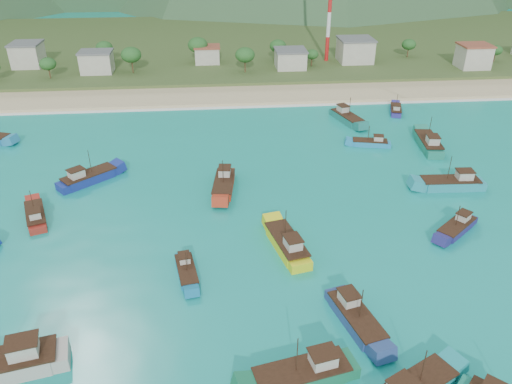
{
  "coord_description": "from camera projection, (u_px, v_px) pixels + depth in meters",
  "views": [
    {
      "loc": [
        0.52,
        -55.87,
        44.51
      ],
      "look_at": [
        7.11,
        18.0,
        3.0
      ],
      "focal_mm": 35.0,
      "sensor_mm": 36.0,
      "label": 1
    }
  ],
  "objects": [
    {
      "name": "ground",
      "position": [
        217.0,
        275.0,
        70.26
      ],
      "size": [
        600.0,
        600.0,
        0.0
      ],
      "primitive_type": "plane",
      "color": "#0C8D86",
      "rests_on": "ground"
    },
    {
      "name": "beach",
      "position": [
        211.0,
        96.0,
        138.92
      ],
      "size": [
        400.0,
        18.0,
        1.2
      ],
      "primitive_type": "cube",
      "color": "beige",
      "rests_on": "ground"
    },
    {
      "name": "land",
      "position": [
        210.0,
        46.0,
        191.94
      ],
      "size": [
        400.0,
        110.0,
        2.4
      ],
      "primitive_type": "cube",
      "color": "#385123",
      "rests_on": "ground"
    },
    {
      "name": "surf_line",
      "position": [
        212.0,
        108.0,
        130.66
      ],
      "size": [
        400.0,
        2.5,
        0.08
      ],
      "primitive_type": "cube",
      "color": "white",
      "rests_on": "ground"
    },
    {
      "name": "village",
      "position": [
        258.0,
        56.0,
        158.88
      ],
      "size": [
        209.56,
        22.94,
        7.07
      ],
      "color": "beige",
      "rests_on": "ground"
    },
    {
      "name": "vegetation",
      "position": [
        192.0,
        57.0,
        156.74
      ],
      "size": [
        278.12,
        25.55,
        8.48
      ],
      "color": "#235623",
      "rests_on": "ground"
    },
    {
      "name": "boat_0",
      "position": [
        396.0,
        110.0,
        127.39
      ],
      "size": [
        4.85,
        8.77,
        4.97
      ],
      "rotation": [
        0.0,
        0.0,
        5.98
      ],
      "color": "navy",
      "rests_on": "ground"
    },
    {
      "name": "boat_1",
      "position": [
        428.0,
        144.0,
        107.95
      ],
      "size": [
        5.08,
        12.49,
        7.17
      ],
      "rotation": [
        0.0,
        0.0,
        6.16
      ],
      "color": "#197A63",
      "rests_on": "ground"
    },
    {
      "name": "boat_3",
      "position": [
        451.0,
        184.0,
        92.01
      ],
      "size": [
        11.95,
        4.0,
        6.98
      ],
      "rotation": [
        0.0,
        0.0,
        1.53
      ],
      "color": "teal",
      "rests_on": "ground"
    },
    {
      "name": "boat_6",
      "position": [
        3.0,
        366.0,
        54.72
      ],
      "size": [
        13.96,
        6.78,
        7.93
      ],
      "rotation": [
        0.0,
        0.0,
        1.79
      ],
      "color": "#B4ADA4",
      "rests_on": "ground"
    },
    {
      "name": "boat_9",
      "position": [
        347.0,
        118.0,
        121.71
      ],
      "size": [
        6.59,
        11.86,
        6.72
      ],
      "rotation": [
        0.0,
        0.0,
        3.44
      ],
      "color": "#1B7068",
      "rests_on": "ground"
    },
    {
      "name": "boat_10",
      "position": [
        187.0,
        272.0,
        70.1
      ],
      "size": [
        3.77,
        8.33,
        4.75
      ],
      "rotation": [
        0.0,
        0.0,
        3.32
      ],
      "color": "#126EA1",
      "rests_on": "ground"
    },
    {
      "name": "boat_11",
      "position": [
        457.0,
        228.0,
        79.65
      ],
      "size": [
        8.84,
        7.92,
        5.43
      ],
      "rotation": [
        0.0,
        0.0,
        2.26
      ],
      "color": "navy",
      "rests_on": "ground"
    },
    {
      "name": "boat_16",
      "position": [
        36.0,
        217.0,
        82.59
      ],
      "size": [
        5.89,
        9.82,
        5.58
      ],
      "rotation": [
        0.0,
        0.0,
        0.35
      ],
      "color": "maroon",
      "rests_on": "ground"
    },
    {
      "name": "boat_18",
      "position": [
        287.0,
        245.0,
        75.12
      ],
      "size": [
        5.97,
        12.07,
        6.85
      ],
      "rotation": [
        0.0,
        0.0,
        0.23
      ],
      "color": "yellow",
      "rests_on": "ground"
    },
    {
      "name": "boat_20",
      "position": [
        371.0,
        143.0,
        109.12
      ],
      "size": [
        8.74,
        4.29,
        4.96
      ],
      "rotation": [
        0.0,
        0.0,
        1.35
      ],
      "color": "#1B83BC",
      "rests_on": "ground"
    },
    {
      "name": "boat_25",
      "position": [
        355.0,
        318.0,
        61.64
      ],
      "size": [
        5.81,
        11.22,
        6.36
      ],
      "rotation": [
        0.0,
        0.0,
        3.4
      ],
      "color": "navy",
      "rests_on": "ground"
    },
    {
      "name": "boat_26",
      "position": [
        224.0,
        185.0,
        91.81
      ],
      "size": [
        4.74,
        11.58,
        6.65
      ],
      "rotation": [
        0.0,
        0.0,
        3.01
      ],
      "color": "#B4311A",
      "rests_on": "ground"
    },
    {
      "name": "boat_29",
      "position": [
        304.0,
        375.0,
        53.95
      ],
      "size": [
        12.22,
        5.92,
        6.94
      ],
      "rotation": [
        0.0,
        0.0,
        1.79
      ],
      "color": "#146946",
      "rests_on": "ground"
    },
    {
      "name": "boat_30",
      "position": [
        88.0,
        178.0,
        94.08
      ],
      "size": [
        10.86,
        9.92,
        6.73
      ],
      "rotation": [
        0.0,
        0.0,
        5.41
      ],
      "color": "navy",
      "rests_on": "ground"
    }
  ]
}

